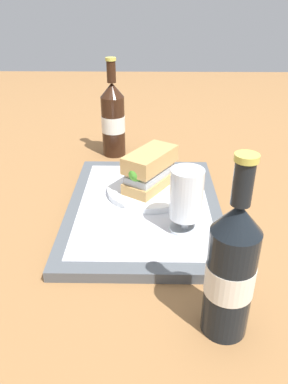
# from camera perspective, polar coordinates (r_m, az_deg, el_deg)

# --- Properties ---
(ground_plane) EXTENTS (3.00, 3.00, 0.00)m
(ground_plane) POSITION_cam_1_polar(r_m,az_deg,el_deg) (0.81, 0.00, -3.11)
(ground_plane) COLOR olive
(tray) EXTENTS (0.44, 0.32, 0.02)m
(tray) POSITION_cam_1_polar(r_m,az_deg,el_deg) (0.80, 0.00, -2.50)
(tray) COLOR #4C5156
(tray) RESTS_ON ground_plane
(placemat) EXTENTS (0.38, 0.27, 0.00)m
(placemat) POSITION_cam_1_polar(r_m,az_deg,el_deg) (0.80, 0.00, -1.85)
(placemat) COLOR silver
(placemat) RESTS_ON tray
(plate) EXTENTS (0.19, 0.19, 0.01)m
(plate) POSITION_cam_1_polar(r_m,az_deg,el_deg) (0.84, 0.91, 0.40)
(plate) COLOR white
(plate) RESTS_ON placemat
(sandwich) EXTENTS (0.14, 0.12, 0.08)m
(sandwich) POSITION_cam_1_polar(r_m,az_deg,el_deg) (0.81, 0.81, 3.41)
(sandwich) COLOR tan
(sandwich) RESTS_ON plate
(beer_glass) EXTENTS (0.06, 0.06, 0.12)m
(beer_glass) POSITION_cam_1_polar(r_m,az_deg,el_deg) (0.68, 6.40, -1.01)
(beer_glass) COLOR silver
(beer_glass) RESTS_ON placemat
(napkin_folded) EXTENTS (0.09, 0.07, 0.01)m
(napkin_folded) POSITION_cam_1_polar(r_m,az_deg,el_deg) (0.74, -5.09, -4.51)
(napkin_folded) COLOR white
(napkin_folded) RESTS_ON placemat
(beer_bottle) EXTENTS (0.07, 0.07, 0.27)m
(beer_bottle) POSITION_cam_1_polar(r_m,az_deg,el_deg) (0.51, 13.00, -11.40)
(beer_bottle) COLOR black
(beer_bottle) RESTS_ON ground_plane
(second_bottle) EXTENTS (0.07, 0.07, 0.27)m
(second_bottle) POSITION_cam_1_polar(r_m,az_deg,el_deg) (1.06, -4.70, 10.98)
(second_bottle) COLOR black
(second_bottle) RESTS_ON ground_plane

